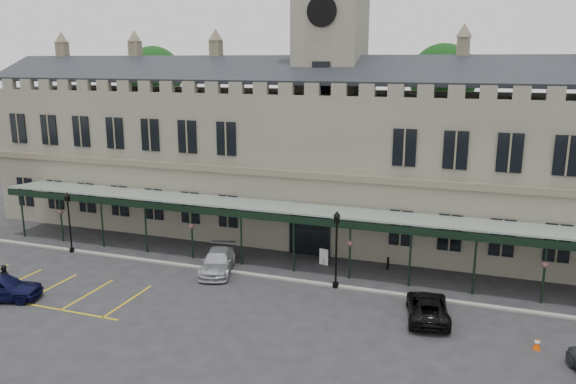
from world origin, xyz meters
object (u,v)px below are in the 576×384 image
(car_left_a, at_px, (1,287))
(car_van, at_px, (428,307))
(car_taxi, at_px, (218,261))
(station_building, at_px, (328,160))
(person_b, at_px, (4,278))
(clock_tower, at_px, (330,78))
(traffic_cone, at_px, (537,344))
(sign_board, at_px, (324,257))
(lamp_post_left, at_px, (69,217))
(lamp_post_mid, at_px, (336,243))

(car_left_a, height_order, car_van, car_left_a)
(car_taxi, bearing_deg, station_building, 47.67)
(car_left_a, height_order, person_b, person_b)
(clock_tower, relative_size, traffic_cone, 38.78)
(station_building, xyz_separation_m, sign_board, (1.64, -6.76, -5.88))
(sign_board, bearing_deg, person_b, -134.33)
(sign_board, relative_size, person_b, 0.67)
(car_left_a, xyz_separation_m, car_van, (25.12, 6.21, -0.13))
(lamp_post_left, bearing_deg, lamp_post_mid, 0.19)
(lamp_post_left, height_order, car_taxi, lamp_post_left)
(sign_board, bearing_deg, lamp_post_left, -155.61)
(car_left_a, xyz_separation_m, person_b, (-0.86, 1.10, 0.08))
(station_building, distance_m, lamp_post_mid, 11.60)
(person_b, bearing_deg, car_van, 179.48)
(car_van, height_order, person_b, person_b)
(traffic_cone, distance_m, sign_board, 15.95)
(clock_tower, height_order, sign_board, clock_tower)
(car_taxi, height_order, person_b, person_b)
(clock_tower, distance_m, sign_board, 14.37)
(car_left_a, bearing_deg, car_van, -95.78)
(station_building, height_order, traffic_cone, station_building)
(station_building, relative_size, lamp_post_mid, 11.59)
(clock_tower, distance_m, car_van, 20.54)
(traffic_cone, xyz_separation_m, person_b, (-31.66, -3.32, 0.58))
(car_left_a, relative_size, person_b, 2.66)
(lamp_post_mid, bearing_deg, lamp_post_left, -179.81)
(clock_tower, relative_size, lamp_post_left, 5.20)
(station_building, bearing_deg, lamp_post_mid, -71.50)
(lamp_post_left, relative_size, car_taxi, 0.93)
(car_van, xyz_separation_m, person_b, (-25.97, -5.11, 0.22))
(car_left_a, relative_size, car_taxi, 0.93)
(lamp_post_mid, bearing_deg, station_building, 108.50)
(lamp_post_left, bearing_deg, station_building, 31.12)
(station_building, height_order, person_b, station_building)
(clock_tower, height_order, lamp_post_mid, clock_tower)
(clock_tower, xyz_separation_m, person_b, (-16.32, -18.31, -12.22))
(traffic_cone, bearing_deg, car_taxi, 167.84)
(sign_board, height_order, person_b, person_b)
(sign_board, bearing_deg, car_left_a, -130.58)
(lamp_post_mid, xyz_separation_m, car_van, (6.13, -2.60, -2.39))
(lamp_post_mid, bearing_deg, car_van, -22.97)
(clock_tower, bearing_deg, lamp_post_mid, -71.64)
(clock_tower, xyz_separation_m, traffic_cone, (15.34, -15.00, -12.80))
(lamp_post_left, relative_size, car_left_a, 1.00)
(car_van, relative_size, person_b, 2.72)
(sign_board, height_order, car_taxi, car_taxi)
(station_building, distance_m, clock_tower, 6.64)
(car_taxi, bearing_deg, car_van, -26.95)
(station_building, distance_m, car_taxi, 12.98)
(sign_board, height_order, car_van, car_van)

